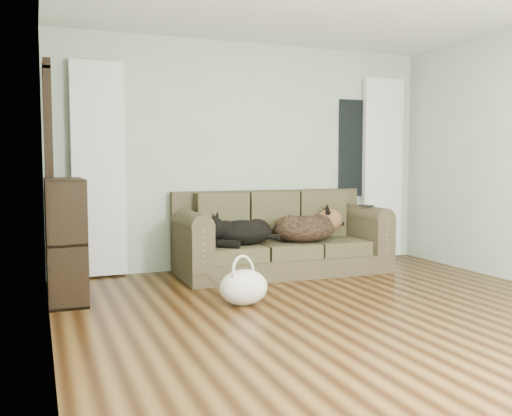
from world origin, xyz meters
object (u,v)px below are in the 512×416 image
object	(u,v)px
dog_black_lab	(239,233)
bookshelf	(66,244)
dog_shepherd	(307,229)
sofa	(283,232)
tote_bag	(244,287)

from	to	relation	value
dog_black_lab	bookshelf	bearing A→B (deg)	-154.74
dog_shepherd	bookshelf	size ratio (longest dim) A/B	0.68
sofa	bookshelf	distance (m)	2.35
bookshelf	dog_shepherd	bearing A→B (deg)	12.03
dog_shepherd	dog_black_lab	bearing A→B (deg)	3.45
dog_black_lab	bookshelf	xyz separation A→B (m)	(-1.78, -0.37, 0.02)
bookshelf	tote_bag	bearing A→B (deg)	-24.00
sofa	bookshelf	bearing A→B (deg)	-169.20
dog_black_lab	dog_shepherd	world-z (taller)	dog_shepherd
dog_shepherd	bookshelf	bearing A→B (deg)	13.36
tote_bag	sofa	bearing A→B (deg)	53.28
dog_black_lab	tote_bag	distance (m)	1.24
dog_shepherd	sofa	bearing A→B (deg)	-16.76
dog_shepherd	bookshelf	xyz separation A→B (m)	(-2.56, -0.34, 0.01)
dog_black_lab	tote_bag	size ratio (longest dim) A/B	1.51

